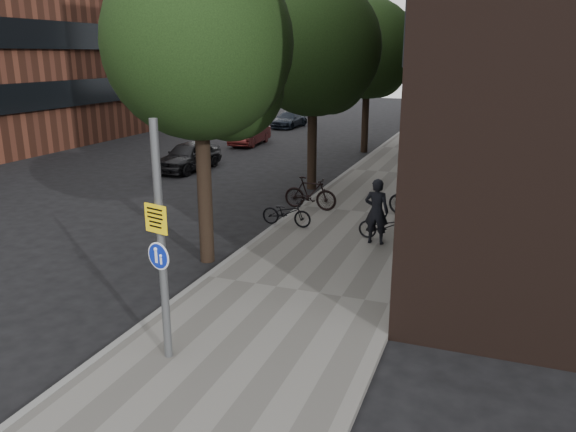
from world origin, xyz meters
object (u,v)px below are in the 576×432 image
at_px(pedestrian, 376,211).
at_px(parked_bike_facade_near, 385,226).
at_px(signpost, 161,243).
at_px(parked_car_near, 189,156).

distance_m(pedestrian, parked_bike_facade_near, 0.64).
relative_size(signpost, pedestrian, 2.25).
distance_m(signpost, pedestrian, 7.48).
bearing_deg(parked_car_near, pedestrian, -33.17).
xyz_separation_m(signpost, parked_car_near, (-8.05, 14.55, -1.51)).
relative_size(signpost, parked_bike_facade_near, 2.66).
height_order(signpost, parked_bike_facade_near, signpost).
distance_m(signpost, parked_car_near, 16.70).
relative_size(pedestrian, parked_car_near, 0.47).
bearing_deg(parked_car_near, parked_bike_facade_near, -31.37).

